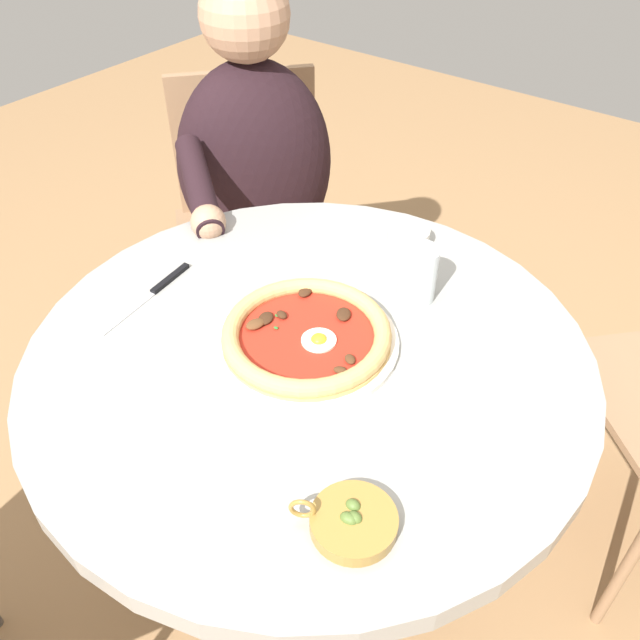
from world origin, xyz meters
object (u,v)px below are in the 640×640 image
dining_table (309,407)px  olive_pan (352,521)px  water_glass (418,277)px  steak_knife (159,287)px  pizza_on_plate (307,336)px  cafe_chair_diner (253,207)px  diner_person (260,236)px  ramekin_capers (409,236)px

dining_table → olive_pan: olive_pan is taller
water_glass → steak_knife: water_glass is taller
dining_table → pizza_on_plate: 0.15m
steak_knife → olive_pan: size_ratio=1.76×
water_glass → steak_knife: (0.37, 0.25, -0.04)m
water_glass → cafe_chair_diner: (0.69, -0.33, -0.27)m
dining_table → olive_pan: (-0.24, 0.22, 0.15)m
pizza_on_plate → diner_person: bearing=-41.2°
dining_table → diner_person: (0.51, -0.45, -0.09)m
water_glass → steak_knife: size_ratio=0.46×
dining_table → water_glass: water_glass is taller
olive_pan → diner_person: 1.03m
water_glass → olive_pan: (-0.17, 0.43, -0.03)m
water_glass → diner_person: (0.58, -0.23, -0.27)m
steak_knife → ramekin_capers: ramekin_capers is taller
water_glass → cafe_chair_diner: 0.81m
dining_table → diner_person: bearing=-41.1°
dining_table → olive_pan: bearing=137.5°
water_glass → cafe_chair_diner: cafe_chair_diner is taller
water_glass → ramekin_capers: bearing=-54.1°
olive_pan → steak_knife: bearing=-18.4°
water_glass → diner_person: size_ratio=0.09×
pizza_on_plate → olive_pan: 0.33m
steak_knife → diner_person: 0.58m
pizza_on_plate → cafe_chair_diner: (0.61, -0.54, -0.24)m
ramekin_capers → steak_knife: bearing=54.3°
ramekin_capers → olive_pan: (-0.26, 0.56, -0.01)m
pizza_on_plate → water_glass: size_ratio=2.95×
pizza_on_plate → steak_knife: 0.30m
dining_table → olive_pan: 0.35m
dining_table → water_glass: 0.29m
pizza_on_plate → water_glass: bearing=-110.0°
water_glass → olive_pan: size_ratio=0.80×
dining_table → steak_knife: 0.34m
steak_knife → water_glass: bearing=-145.7°
dining_table → cafe_chair_diner: 0.83m
water_glass → dining_table: bearing=72.8°
dining_table → ramekin_capers: (0.03, -0.35, 0.15)m
pizza_on_plate → cafe_chair_diner: 0.85m
cafe_chair_diner → diner_person: bearing=138.1°
steak_knife → ramekin_capers: 0.47m
steak_knife → diner_person: bearing=-66.7°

